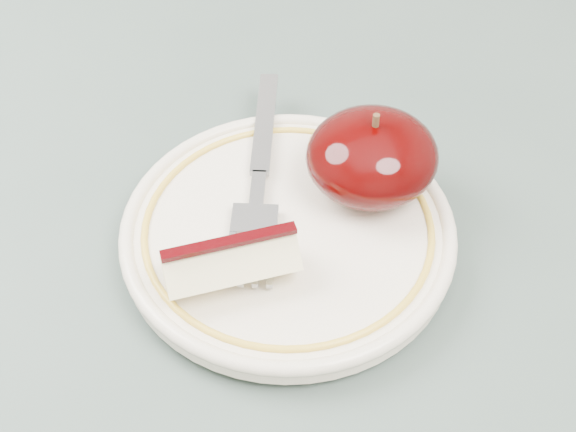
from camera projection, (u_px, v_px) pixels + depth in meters
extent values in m
cylinder|color=brown|center=(519.00, 161.00, 1.09)|extent=(0.05, 0.05, 0.71)
cube|color=#44534C|center=(330.00, 280.00, 0.49)|extent=(0.90, 0.90, 0.04)
cylinder|color=#F1E3CA|center=(288.00, 244.00, 0.48)|extent=(0.11, 0.11, 0.01)
cylinder|color=#F1E3CA|center=(288.00, 234.00, 0.47)|extent=(0.19, 0.19, 0.01)
torus|color=#F1E3CA|center=(288.00, 228.00, 0.47)|extent=(0.20, 0.20, 0.01)
torus|color=gold|center=(288.00, 227.00, 0.47)|extent=(0.17, 0.17, 0.00)
ellipsoid|color=black|center=(372.00, 157.00, 0.47)|extent=(0.08, 0.08, 0.05)
cylinder|color=#472D19|center=(376.00, 122.00, 0.45)|extent=(0.00, 0.00, 0.01)
cube|color=#FAEFB8|center=(231.00, 263.00, 0.43)|extent=(0.07, 0.03, 0.03)
cube|color=#2E0103|center=(229.00, 242.00, 0.42)|extent=(0.07, 0.01, 0.00)
cube|color=#94969C|center=(265.00, 122.00, 0.52)|extent=(0.04, 0.09, 0.00)
cube|color=#94969C|center=(258.00, 189.00, 0.48)|extent=(0.02, 0.03, 0.00)
cube|color=#94969C|center=(255.00, 220.00, 0.47)|extent=(0.03, 0.03, 0.00)
cube|color=#94969C|center=(271.00, 259.00, 0.45)|extent=(0.01, 0.04, 0.00)
cube|color=#94969C|center=(258.00, 259.00, 0.45)|extent=(0.01, 0.04, 0.00)
cube|color=#94969C|center=(244.00, 258.00, 0.45)|extent=(0.01, 0.04, 0.00)
cube|color=#94969C|center=(230.00, 258.00, 0.45)|extent=(0.01, 0.04, 0.00)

